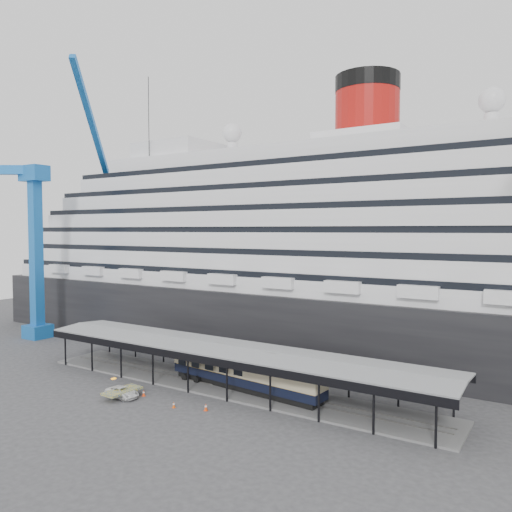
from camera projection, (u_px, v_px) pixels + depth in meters
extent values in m
plane|color=#38383A|center=(202.00, 399.00, 58.01)|extent=(200.00, 200.00, 0.00)
cube|color=black|center=(319.00, 316.00, 84.78)|extent=(130.00, 30.00, 10.00)
cylinder|color=#A8110D|center=(367.00, 118.00, 78.82)|extent=(10.00, 10.00, 9.00)
cylinder|color=black|center=(367.00, 84.00, 78.54)|extent=(10.10, 10.10, 2.50)
sphere|color=silver|center=(232.00, 133.00, 92.66)|extent=(3.60, 3.60, 3.60)
sphere|color=silver|center=(492.00, 100.00, 69.21)|extent=(3.60, 3.60, 3.60)
cube|color=slate|center=(227.00, 387.00, 62.23)|extent=(56.00, 8.00, 0.24)
cube|color=slate|center=(224.00, 387.00, 61.61)|extent=(54.00, 0.08, 0.10)
cube|color=slate|center=(231.00, 384.00, 62.83)|extent=(54.00, 0.08, 0.10)
cube|color=black|center=(205.00, 360.00, 58.20)|extent=(56.00, 0.18, 0.90)
cube|color=black|center=(247.00, 345.00, 65.80)|extent=(56.00, 0.18, 0.90)
cube|color=slate|center=(227.00, 347.00, 61.97)|extent=(56.00, 9.00, 0.24)
cube|color=blue|center=(38.00, 331.00, 90.91)|extent=(4.00, 4.00, 2.40)
cube|color=blue|center=(36.00, 254.00, 90.17)|extent=(1.80, 1.80, 26.00)
cube|color=blue|center=(34.00, 173.00, 89.42)|extent=(5.00, 3.20, 2.80)
cube|color=blue|center=(91.00, 121.00, 89.41)|extent=(12.92, 17.86, 16.80)
cube|color=blue|center=(14.00, 170.00, 89.22)|extent=(5.83, 4.75, 1.60)
cylinder|color=black|center=(150.00, 208.00, 90.72)|extent=(0.12, 0.12, 47.21)
imported|color=silver|center=(122.00, 392.00, 58.56)|extent=(4.56, 2.34, 1.23)
cube|color=black|center=(245.00, 386.00, 60.82)|extent=(20.94, 4.42, 0.69)
cube|color=black|center=(245.00, 379.00, 60.78)|extent=(21.97, 4.91, 1.09)
cube|color=#C8B890|center=(245.00, 370.00, 60.71)|extent=(21.97, 4.95, 1.29)
cube|color=black|center=(244.00, 363.00, 60.67)|extent=(21.97, 4.91, 0.40)
cube|color=#FA410D|center=(144.00, 396.00, 59.04)|extent=(0.42, 0.42, 0.03)
cone|color=#FA410D|center=(144.00, 393.00, 59.02)|extent=(0.36, 0.36, 0.72)
cylinder|color=white|center=(144.00, 392.00, 59.01)|extent=(0.23, 0.23, 0.14)
cube|color=#E3500C|center=(174.00, 408.00, 55.16)|extent=(0.43, 0.43, 0.03)
cone|color=#E3500C|center=(174.00, 405.00, 55.14)|extent=(0.37, 0.37, 0.68)
cylinder|color=white|center=(174.00, 404.00, 55.14)|extent=(0.22, 0.22, 0.13)
cube|color=#E63F0C|center=(206.00, 410.00, 54.28)|extent=(0.50, 0.50, 0.03)
cone|color=#E63F0C|center=(206.00, 407.00, 54.26)|extent=(0.42, 0.42, 0.78)
cylinder|color=white|center=(206.00, 406.00, 54.26)|extent=(0.25, 0.25, 0.15)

